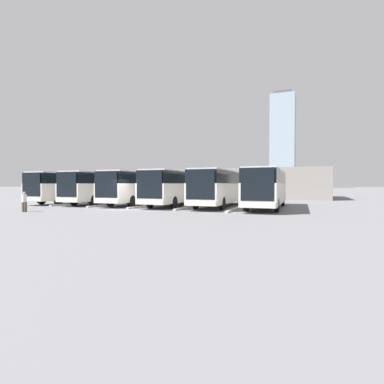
% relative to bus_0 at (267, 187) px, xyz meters
% --- Properties ---
extents(ground_plane, '(600.00, 600.00, 0.00)m').
position_rel_bus_0_xyz_m(ground_plane, '(10.86, 5.34, -1.88)').
color(ground_plane, slate).
extents(bus_0, '(3.00, 12.04, 3.37)m').
position_rel_bus_0_xyz_m(bus_0, '(0.00, 0.00, 0.00)').
color(bus_0, silver).
rests_on(bus_0, ground_plane).
extents(curb_divider_0, '(0.52, 8.00, 0.15)m').
position_rel_bus_0_xyz_m(curb_divider_0, '(2.17, 1.77, -1.80)').
color(curb_divider_0, '#B2B2AD').
rests_on(curb_divider_0, ground_plane).
extents(bus_1, '(3.00, 12.04, 3.37)m').
position_rel_bus_0_xyz_m(bus_1, '(4.34, -0.37, 0.00)').
color(bus_1, silver).
rests_on(bus_1, ground_plane).
extents(curb_divider_1, '(0.52, 8.00, 0.15)m').
position_rel_bus_0_xyz_m(curb_divider_1, '(6.52, 1.39, -1.80)').
color(curb_divider_1, '#B2B2AD').
rests_on(curb_divider_1, ground_plane).
extents(bus_2, '(3.00, 12.04, 3.37)m').
position_rel_bus_0_xyz_m(bus_2, '(8.69, -0.26, 0.00)').
color(bus_2, silver).
rests_on(bus_2, ground_plane).
extents(curb_divider_2, '(0.52, 8.00, 0.15)m').
position_rel_bus_0_xyz_m(curb_divider_2, '(10.86, 1.51, -1.80)').
color(curb_divider_2, '#B2B2AD').
rests_on(curb_divider_2, ground_plane).
extents(bus_3, '(3.00, 12.04, 3.37)m').
position_rel_bus_0_xyz_m(bus_3, '(13.03, -0.33, 0.00)').
color(bus_3, silver).
rests_on(bus_3, ground_plane).
extents(curb_divider_3, '(0.52, 8.00, 0.15)m').
position_rel_bus_0_xyz_m(curb_divider_3, '(15.21, 1.44, -1.80)').
color(curb_divider_3, '#B2B2AD').
rests_on(curb_divider_3, ground_plane).
extents(bus_4, '(3.00, 12.04, 3.37)m').
position_rel_bus_0_xyz_m(bus_4, '(17.38, -0.22, 0.00)').
color(bus_4, silver).
rests_on(bus_4, ground_plane).
extents(curb_divider_4, '(0.52, 8.00, 0.15)m').
position_rel_bus_0_xyz_m(curb_divider_4, '(19.55, 1.55, -1.80)').
color(curb_divider_4, '#B2B2AD').
rests_on(curb_divider_4, ground_plane).
extents(bus_5, '(3.00, 12.04, 3.37)m').
position_rel_bus_0_xyz_m(bus_5, '(21.72, -0.12, 0.00)').
color(bus_5, silver).
rests_on(bus_5, ground_plane).
extents(pedestrian, '(0.47, 0.47, 1.54)m').
position_rel_bus_0_xyz_m(pedestrian, '(16.61, 10.47, -1.05)').
color(pedestrian, brown).
rests_on(pedestrian, ground_plane).
extents(station_building, '(33.90, 14.52, 4.49)m').
position_rel_bus_0_xyz_m(station_building, '(10.86, -21.81, 0.40)').
color(station_building, gray).
rests_on(station_building, ground_plane).
extents(office_tower, '(16.47, 16.47, 67.11)m').
position_rel_bus_0_xyz_m(office_tower, '(16.91, -193.56, 31.08)').
color(office_tower, '#93A8B7').
rests_on(office_tower, ground_plane).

